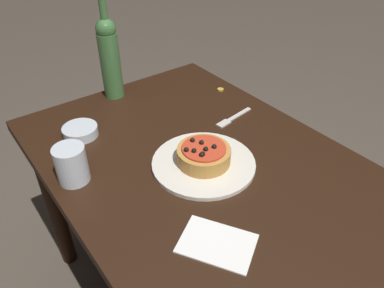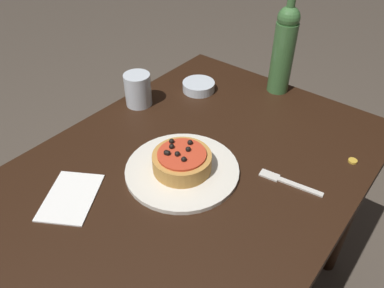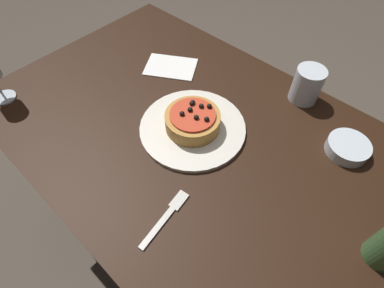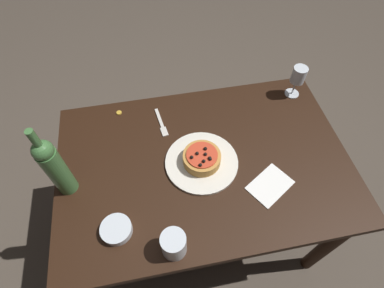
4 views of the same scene
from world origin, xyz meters
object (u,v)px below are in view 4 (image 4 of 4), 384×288
at_px(dining_table, 204,173).
at_px(dinner_plate, 202,162).
at_px(side_bowl, 116,229).
at_px(fork, 161,124).
at_px(pizza, 202,158).
at_px(wine_glass, 298,76).
at_px(water_cup, 174,244).
at_px(wine_bottle, 54,166).
at_px(bottle_cap, 119,113).

xyz_separation_m(dining_table, dinner_plate, (0.01, 0.01, 0.11)).
xyz_separation_m(side_bowl, fork, (-0.22, -0.45, -0.01)).
relative_size(dinner_plate, pizza, 1.95).
bearing_deg(wine_glass, dining_table, 30.61).
bearing_deg(water_cup, fork, -93.00).
bearing_deg(dining_table, fork, -56.99).
distance_m(wine_bottle, side_bowl, 0.31).
bearing_deg(wine_glass, wine_bottle, 16.59).
bearing_deg(dining_table, dinner_plate, 24.31).
bearing_deg(pizza, bottle_cap, -46.57).
bearing_deg(dinner_plate, side_bowl, 31.98).
relative_size(dining_table, bottle_cap, 49.84).
xyz_separation_m(dining_table, water_cup, (0.18, 0.33, 0.15)).
distance_m(dinner_plate, water_cup, 0.36).
bearing_deg(wine_bottle, fork, -148.51).
bearing_deg(side_bowl, fork, -115.80).
relative_size(dining_table, wine_bottle, 3.36).
bearing_deg(dinner_plate, wine_bottle, 0.98).
xyz_separation_m(side_bowl, bottle_cap, (-0.04, -0.56, -0.01)).
xyz_separation_m(pizza, wine_bottle, (0.53, 0.01, 0.12)).
distance_m(dining_table, side_bowl, 0.45).
xyz_separation_m(wine_glass, wine_bottle, (1.04, 0.31, 0.04)).
distance_m(fork, bottle_cap, 0.21).
bearing_deg(fork, water_cup, -11.01).
relative_size(dinner_plate, water_cup, 2.79).
height_order(wine_glass, water_cup, wine_glass).
height_order(dinner_plate, fork, dinner_plate).
bearing_deg(side_bowl, pizza, -148.05).
distance_m(dinner_plate, pizza, 0.03).
bearing_deg(bottle_cap, wine_bottle, 58.50).
bearing_deg(wine_glass, pizza, 30.48).
xyz_separation_m(dining_table, wine_bottle, (0.54, 0.01, 0.25)).
distance_m(dinner_plate, fork, 0.27).
bearing_deg(dinner_plate, wine_glass, -149.54).
bearing_deg(pizza, side_bowl, 31.95).
distance_m(water_cup, side_bowl, 0.22).
relative_size(dinner_plate, side_bowl, 2.68).
xyz_separation_m(wine_bottle, water_cup, (-0.37, 0.31, -0.10)).
bearing_deg(wine_bottle, water_cup, 139.48).
height_order(pizza, fork, pizza).
relative_size(wine_bottle, fork, 2.15).
height_order(dining_table, water_cup, water_cup).
height_order(pizza, bottle_cap, pizza).
xyz_separation_m(dinner_plate, side_bowl, (0.35, 0.22, 0.01)).
bearing_deg(bottle_cap, dinner_plate, 133.46).
bearing_deg(dinner_plate, dining_table, -155.69).
xyz_separation_m(water_cup, side_bowl, (0.19, -0.10, -0.04)).
relative_size(dining_table, wine_glass, 7.51).
distance_m(dinner_plate, wine_bottle, 0.55).
height_order(pizza, side_bowl, pizza).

